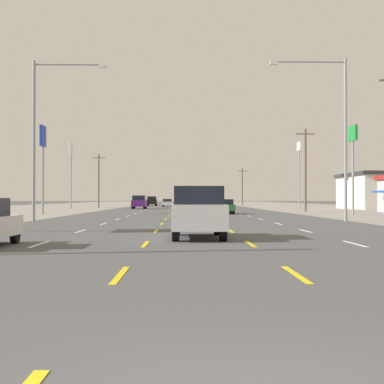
{
  "coord_description": "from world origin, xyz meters",
  "views": [
    {
      "loc": [
        -0.51,
        -4.18,
        1.52
      ],
      "look_at": [
        0.54,
        58.35,
        2.25
      ],
      "focal_mm": 52.55,
      "sensor_mm": 36.0,
      "label": 1
    }
  ],
  "objects_px": {
    "pole_sign_left_row_1": "(43,148)",
    "pole_sign_right_row_2": "(299,159)",
    "sedan_inner_right_mid": "(224,206)",
    "suv_far_left_farthest": "(152,201)",
    "suv_far_left_midfar": "(139,202)",
    "streetlight_right_row_0": "(338,126)",
    "suv_center_turn_near": "(198,211)",
    "suv_inner_right_far": "(207,201)",
    "pole_sign_right_row_1": "(353,147)",
    "pole_sign_left_row_2": "(71,158)",
    "streetlight_left_row_0": "(42,128)",
    "sedan_inner_left_farther": "(167,203)"
  },
  "relations": [
    {
      "from": "suv_far_left_midfar",
      "to": "streetlight_right_row_0",
      "type": "height_order",
      "value": "streetlight_right_row_0"
    },
    {
      "from": "suv_far_left_farthest",
      "to": "pole_sign_left_row_1",
      "type": "height_order",
      "value": "pole_sign_left_row_1"
    },
    {
      "from": "suv_center_turn_near",
      "to": "suv_inner_right_far",
      "type": "xyz_separation_m",
      "value": [
        3.66,
        76.99,
        0.0
      ]
    },
    {
      "from": "sedan_inner_left_farther",
      "to": "pole_sign_left_row_1",
      "type": "relative_size",
      "value": 0.52
    },
    {
      "from": "sedan_inner_right_mid",
      "to": "suv_inner_right_far",
      "type": "xyz_separation_m",
      "value": [
        0.12,
        43.07,
        0.27
      ]
    },
    {
      "from": "pole_sign_right_row_1",
      "to": "streetlight_left_row_0",
      "type": "bearing_deg",
      "value": -147.5
    },
    {
      "from": "pole_sign_right_row_2",
      "to": "streetlight_right_row_0",
      "type": "relative_size",
      "value": 0.93
    },
    {
      "from": "sedan_inner_left_farther",
      "to": "pole_sign_right_row_1",
      "type": "distance_m",
      "value": 56.09
    },
    {
      "from": "pole_sign_right_row_1",
      "to": "pole_sign_right_row_2",
      "type": "relative_size",
      "value": 0.84
    },
    {
      "from": "sedan_inner_left_farther",
      "to": "suv_far_left_farthest",
      "type": "height_order",
      "value": "suv_far_left_farthest"
    },
    {
      "from": "sedan_inner_left_farther",
      "to": "pole_sign_right_row_2",
      "type": "relative_size",
      "value": 0.45
    },
    {
      "from": "pole_sign_right_row_1",
      "to": "sedan_inner_right_mid",
      "type": "bearing_deg",
      "value": 165.6
    },
    {
      "from": "suv_far_left_farthest",
      "to": "pole_sign_right_row_1",
      "type": "bearing_deg",
      "value": -70.65
    },
    {
      "from": "streetlight_right_row_0",
      "to": "suv_inner_right_far",
      "type": "bearing_deg",
      "value": 95.4
    },
    {
      "from": "suv_inner_right_far",
      "to": "streetlight_left_row_0",
      "type": "xyz_separation_m",
      "value": [
        -13.4,
        -62.17,
        5.08
      ]
    },
    {
      "from": "suv_far_left_farthest",
      "to": "sedan_inner_right_mid",
      "type": "bearing_deg",
      "value": -80.21
    },
    {
      "from": "suv_inner_right_far",
      "to": "streetlight_right_row_0",
      "type": "relative_size",
      "value": 0.46
    },
    {
      "from": "pole_sign_left_row_1",
      "to": "pole_sign_right_row_1",
      "type": "relative_size",
      "value": 1.03
    },
    {
      "from": "suv_inner_right_far",
      "to": "pole_sign_right_row_1",
      "type": "relative_size",
      "value": 0.58
    },
    {
      "from": "suv_center_turn_near",
      "to": "suv_far_left_farthest",
      "type": "xyz_separation_m",
      "value": [
        -6.92,
        94.57,
        0.0
      ]
    },
    {
      "from": "sedan_inner_right_mid",
      "to": "streetlight_right_row_0",
      "type": "bearing_deg",
      "value": -72.57
    },
    {
      "from": "pole_sign_left_row_1",
      "to": "pole_sign_left_row_2",
      "type": "xyz_separation_m",
      "value": [
        -3.44,
        31.06,
        1.33
      ]
    },
    {
      "from": "suv_center_turn_near",
      "to": "pole_sign_right_row_1",
      "type": "bearing_deg",
      "value": 63.42
    },
    {
      "from": "pole_sign_right_row_1",
      "to": "pole_sign_right_row_2",
      "type": "distance_m",
      "value": 30.97
    },
    {
      "from": "suv_center_turn_near",
      "to": "pole_sign_right_row_1",
      "type": "xyz_separation_m",
      "value": [
        15.44,
        30.87,
        5.37
      ]
    },
    {
      "from": "suv_inner_right_far",
      "to": "pole_sign_right_row_2",
      "type": "distance_m",
      "value": 21.13
    },
    {
      "from": "suv_center_turn_near",
      "to": "suv_inner_right_far",
      "type": "bearing_deg",
      "value": 87.28
    },
    {
      "from": "suv_center_turn_near",
      "to": "pole_sign_right_row_2",
      "type": "relative_size",
      "value": 0.49
    },
    {
      "from": "suv_far_left_midfar",
      "to": "suv_inner_right_far",
      "type": "distance_m",
      "value": 18.86
    },
    {
      "from": "sedan_inner_right_mid",
      "to": "streetlight_right_row_0",
      "type": "relative_size",
      "value": 0.42
    },
    {
      "from": "pole_sign_left_row_1",
      "to": "pole_sign_right_row_2",
      "type": "relative_size",
      "value": 0.86
    },
    {
      "from": "pole_sign_right_row_1",
      "to": "streetlight_left_row_0",
      "type": "distance_m",
      "value": 29.86
    },
    {
      "from": "suv_far_left_midfar",
      "to": "suv_inner_right_far",
      "type": "bearing_deg",
      "value": 55.5
    },
    {
      "from": "pole_sign_left_row_2",
      "to": "pole_sign_right_row_1",
      "type": "height_order",
      "value": "pole_sign_left_row_2"
    },
    {
      "from": "suv_center_turn_near",
      "to": "pole_sign_left_row_2",
      "type": "height_order",
      "value": "pole_sign_left_row_2"
    },
    {
      "from": "sedan_inner_right_mid",
      "to": "pole_sign_right_row_2",
      "type": "relative_size",
      "value": 0.45
    },
    {
      "from": "suv_inner_right_far",
      "to": "pole_sign_left_row_1",
      "type": "xyz_separation_m",
      "value": [
        -17.88,
        -43.8,
        5.39
      ]
    },
    {
      "from": "pole_sign_left_row_1",
      "to": "pole_sign_right_row_1",
      "type": "distance_m",
      "value": 29.75
    },
    {
      "from": "suv_far_left_farthest",
      "to": "streetlight_left_row_0",
      "type": "height_order",
      "value": "streetlight_left_row_0"
    },
    {
      "from": "suv_far_left_midfar",
      "to": "streetlight_left_row_0",
      "type": "bearing_deg",
      "value": -93.34
    },
    {
      "from": "suv_far_left_midfar",
      "to": "streetlight_right_row_0",
      "type": "bearing_deg",
      "value": -70.45
    },
    {
      "from": "streetlight_left_row_0",
      "to": "streetlight_right_row_0",
      "type": "height_order",
      "value": "streetlight_right_row_0"
    },
    {
      "from": "suv_far_left_farthest",
      "to": "pole_sign_left_row_1",
      "type": "relative_size",
      "value": 0.57
    },
    {
      "from": "sedan_inner_right_mid",
      "to": "suv_far_left_farthest",
      "type": "relative_size",
      "value": 0.92
    },
    {
      "from": "suv_center_turn_near",
      "to": "sedan_inner_left_farther",
      "type": "xyz_separation_m",
      "value": [
        -3.44,
        83.39,
        -0.27
      ]
    },
    {
      "from": "sedan_inner_right_mid",
      "to": "sedan_inner_left_farther",
      "type": "relative_size",
      "value": 1.0
    },
    {
      "from": "suv_inner_right_far",
      "to": "streetlight_right_row_0",
      "type": "distance_m",
      "value": 62.66
    },
    {
      "from": "pole_sign_left_row_2",
      "to": "streetlight_left_row_0",
      "type": "relative_size",
      "value": 0.96
    },
    {
      "from": "suv_inner_right_far",
      "to": "streetlight_left_row_0",
      "type": "height_order",
      "value": "streetlight_left_row_0"
    },
    {
      "from": "pole_sign_left_row_1",
      "to": "pole_sign_right_row_1",
      "type": "height_order",
      "value": "pole_sign_left_row_1"
    }
  ]
}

